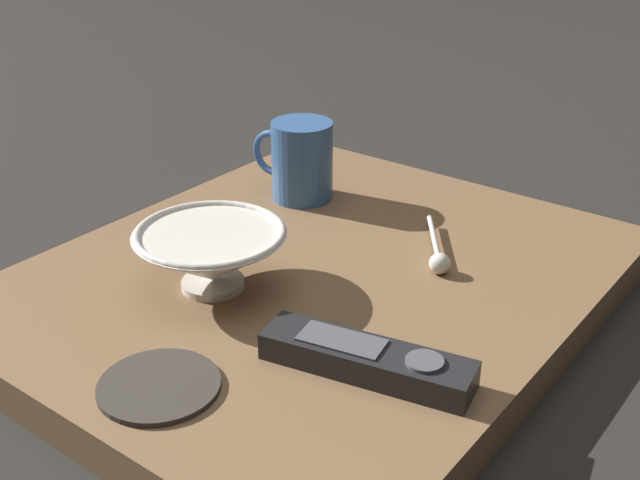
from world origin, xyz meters
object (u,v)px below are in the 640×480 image
drink_coaster (159,386)px  cereal_bowl (211,255)px  tv_remote_near (367,359)px  teaspoon (438,257)px  coffee_mug (301,160)px

drink_coaster → cereal_bowl: bearing=-151.1°
tv_remote_near → teaspoon: bearing=-167.0°
cereal_bowl → drink_coaster: 0.17m
coffee_mug → tv_remote_near: bearing=46.9°
coffee_mug → teaspoon: 0.24m
coffee_mug → tv_remote_near: (0.26, 0.28, -0.04)m
tv_remote_near → drink_coaster: size_ratio=1.86×
cereal_bowl → tv_remote_near: 0.21m
cereal_bowl → tv_remote_near: (0.03, 0.20, -0.02)m
coffee_mug → drink_coaster: 0.41m
coffee_mug → teaspoon: size_ratio=1.05×
coffee_mug → drink_coaster: (0.38, 0.15, -0.05)m
cereal_bowl → teaspoon: (-0.18, 0.16, -0.03)m
tv_remote_near → drink_coaster: (0.12, -0.12, -0.01)m
cereal_bowl → drink_coaster: cereal_bowl is taller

